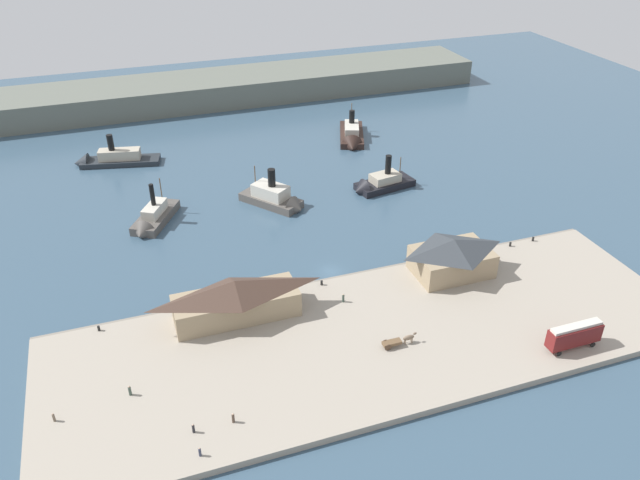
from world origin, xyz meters
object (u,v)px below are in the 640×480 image
horse_cart (398,341)px  ferry_departing_north (379,184)px  ferry_moored_east (276,198)px  pedestrian_near_west_shed (54,417)px  ferry_shed_central_terminal (236,299)px  mooring_post_east (99,328)px  pedestrian_at_waters_edge (200,452)px  mooring_post_west (533,239)px  pedestrian_walking_west (343,298)px  ferry_mid_harbor (110,159)px  ferry_outer_harbor (152,219)px  pedestrian_by_tram (233,418)px  street_tram (574,335)px  pedestrian_walking_east (130,391)px  ferry_near_quay (352,136)px  mooring_post_center_east (510,244)px  mooring_post_center_west (322,283)px  ferry_shed_west_terminal (452,256)px  pedestrian_near_east_shed (193,429)px

horse_cart → ferry_departing_north: bearing=69.1°
ferry_departing_north → ferry_moored_east: size_ratio=1.01×
pedestrian_near_west_shed → ferry_departing_north: 92.19m
ferry_shed_central_terminal → mooring_post_east: 23.60m
pedestrian_at_waters_edge → mooring_post_west: size_ratio=1.69×
horse_cart → pedestrian_near_west_shed: horse_cart is taller
horse_cart → pedestrian_walking_west: (-4.21, 14.08, -0.14)m
ferry_shed_central_terminal → ferry_mid_harbor: size_ratio=0.96×
mooring_post_east → ferry_outer_harbor: ferry_outer_harbor is taller
pedestrian_by_tram → ferry_outer_harbor: size_ratio=0.10×
street_tram → mooring_post_west: bearing=64.8°
pedestrian_walking_east → ferry_departing_north: size_ratio=0.11×
ferry_near_quay → mooring_post_west: bearing=-77.8°
mooring_post_center_east → ferry_moored_east: (-40.19, 35.39, 0.27)m
ferry_shed_central_terminal → mooring_post_center_west: 17.90m
mooring_post_west → ferry_shed_west_terminal: bearing=-168.3°
pedestrian_at_waters_edge → pedestrian_walking_west: (30.48, 25.65, 0.09)m
ferry_departing_north → pedestrian_near_east_shed: bearing=-131.7°
horse_cart → pedestrian_walking_west: 14.70m
pedestrian_near_east_shed → pedestrian_near_west_shed: size_ratio=1.04×
ferry_moored_east → ferry_shed_central_terminal: bearing=-114.9°
pedestrian_by_tram → mooring_post_west: 75.56m
ferry_moored_east → ferry_shed_west_terminal: bearing=-59.2°
pedestrian_walking_west → pedestrian_near_west_shed: pedestrian_walking_west is taller
pedestrian_walking_west → ferry_near_quay: bearing=67.0°
ferry_shed_central_terminal → pedestrian_near_east_shed: ferry_shed_central_terminal is taller
ferry_shed_west_terminal → mooring_post_east: bearing=176.4°
mooring_post_center_west → mooring_post_center_east: (41.42, 0.12, 0.00)m
pedestrian_near_west_shed → ferry_departing_north: (74.43, 54.40, -0.48)m
ferry_mid_harbor → ferry_shed_west_terminal: bearing=-52.5°
pedestrian_near_west_shed → ferry_mid_harbor: (12.91, 91.84, -0.48)m
mooring_post_center_west → ferry_mid_harbor: size_ratio=0.04×
mooring_post_center_east → ferry_outer_harbor: (-68.64, 35.70, -0.20)m
ferry_mid_harbor → ferry_near_quay: bearing=-5.3°
pedestrian_by_tram → street_tram: bearing=-2.7°
pedestrian_at_waters_edge → ferry_near_quay: bearing=58.1°
mooring_post_center_east → pedestrian_near_east_shed: bearing=-158.4°
ferry_shed_central_terminal → pedestrian_at_waters_edge: bearing=-112.3°
pedestrian_by_tram → ferry_outer_harbor: 63.58m
pedestrian_walking_east → mooring_post_center_west: (36.40, 17.30, -0.36)m
ferry_shed_central_terminal → mooring_post_west: 64.49m
ferry_outer_harbor → pedestrian_walking_west: bearing=-55.3°
pedestrian_walking_west → mooring_post_center_east: pedestrian_walking_west is taller
ferry_shed_west_terminal → ferry_departing_north: (2.39, 39.67, -3.52)m
horse_cart → mooring_post_east: horse_cart is taller
mooring_post_west → ferry_moored_east: (-45.90, 35.17, 0.27)m
ferry_shed_west_terminal → pedestrian_at_waters_edge: ferry_shed_west_terminal is taller
horse_cart → pedestrian_near_west_shed: bearing=178.5°
pedestrian_near_east_shed → pedestrian_by_tram: bearing=-0.2°
pedestrian_walking_east → pedestrian_by_tram: pedestrian_walking_east is taller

